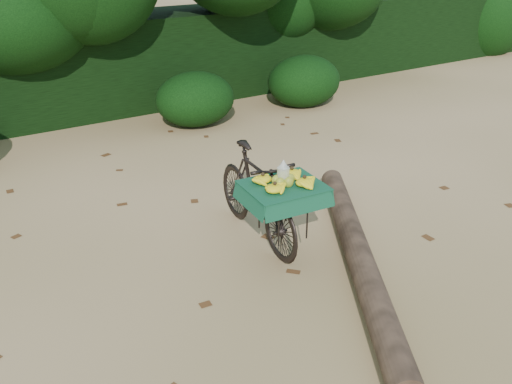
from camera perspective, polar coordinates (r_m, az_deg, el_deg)
ground at (r=6.20m, az=-0.75°, el=-6.09°), size 80.00×80.00×0.00m
vendor_bicycle at (r=6.16m, az=0.14°, el=-0.29°), size 0.85×1.90×1.12m
fallen_log at (r=5.95m, az=10.72°, el=-6.42°), size 2.28×3.50×0.28m
hedge_backdrop at (r=11.39m, az=-18.11°, el=12.43°), size 26.00×1.80×1.80m
tree_row at (r=10.29m, az=-21.31°, el=16.95°), size 14.50×2.00×4.00m
bush_clumps at (r=9.79m, az=-11.70°, el=8.41°), size 8.80×1.70×0.90m
leaf_litter at (r=6.68m, az=-3.69°, el=-3.57°), size 7.00×7.30×0.01m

